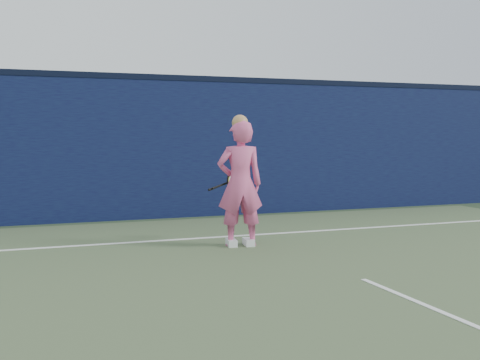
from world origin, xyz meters
name	(u,v)px	position (x,y,z in m)	size (l,w,h in m)	color
ground	(424,306)	(0.00, 0.00, 0.00)	(80.00, 80.00, 0.00)	#2B3D25
backstop_wall	(207,149)	(0.00, 6.50, 1.25)	(24.00, 0.40, 2.50)	#0C0E35
wall_cap	(207,80)	(0.00, 6.50, 2.55)	(24.00, 0.42, 0.10)	black
player	(240,183)	(-0.54, 3.27, 0.86)	(0.68, 0.49, 1.79)	#E65991
racket	(232,182)	(-0.48, 3.75, 0.85)	(0.56, 0.18, 0.30)	black
court_lines	(449,315)	(0.00, -0.33, 0.01)	(11.00, 12.04, 0.01)	white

